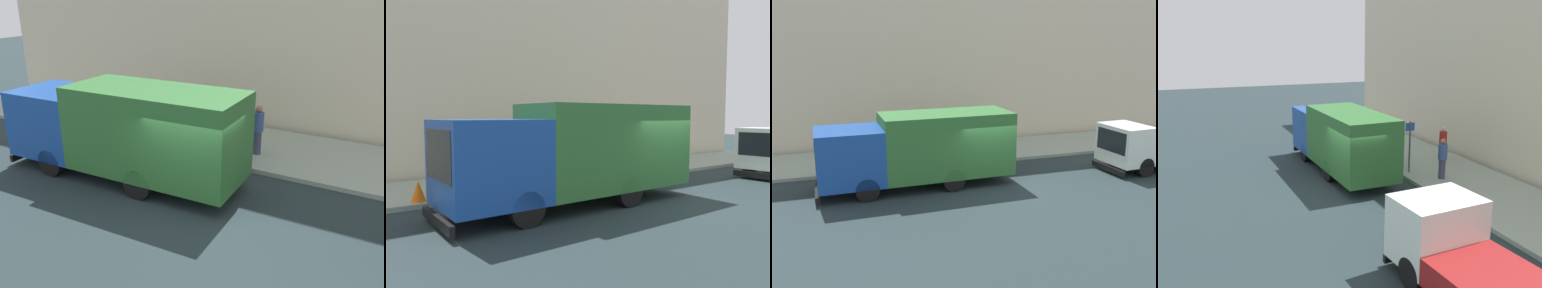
% 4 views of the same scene
% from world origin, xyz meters
% --- Properties ---
extents(ground, '(80.00, 80.00, 0.00)m').
position_xyz_m(ground, '(0.00, 0.00, 0.00)').
color(ground, '#223033').
extents(sidewalk, '(4.23, 30.00, 0.15)m').
position_xyz_m(sidewalk, '(5.11, 0.00, 0.08)').
color(sidewalk, '#94A393').
rests_on(sidewalk, ground).
extents(building_facade, '(0.50, 30.00, 12.19)m').
position_xyz_m(building_facade, '(7.73, 0.00, 6.09)').
color(building_facade, beige).
rests_on(building_facade, ground).
extents(large_utility_truck, '(2.47, 7.86, 2.98)m').
position_xyz_m(large_utility_truck, '(0.81, 2.72, 1.62)').
color(large_utility_truck, '#19459A').
rests_on(large_utility_truck, ground).
extents(small_flatbed_truck, '(2.49, 5.31, 2.14)m').
position_xyz_m(small_flatbed_truck, '(0.01, -7.63, 1.00)').
color(small_flatbed_truck, white).
rests_on(small_flatbed_truck, ground).
extents(pedestrian_walking, '(0.55, 0.55, 1.67)m').
position_xyz_m(pedestrian_walking, '(3.63, 2.43, 1.02)').
color(pedestrian_walking, black).
rests_on(pedestrian_walking, sidewalk).
extents(pedestrian_standing, '(0.53, 0.53, 1.76)m').
position_xyz_m(pedestrian_standing, '(4.31, -0.30, 1.08)').
color(pedestrian_standing, '#3D3E58').
rests_on(pedestrian_standing, sidewalk).
extents(pedestrian_third, '(0.43, 0.43, 1.74)m').
position_xyz_m(pedestrian_third, '(5.79, 1.84, 1.07)').
color(pedestrian_third, black).
rests_on(pedestrian_third, sidewalk).
extents(traffic_cone_orange, '(0.43, 0.43, 0.61)m').
position_xyz_m(traffic_cone_orange, '(3.33, 6.60, 0.46)').
color(traffic_cone_orange, orange).
rests_on(traffic_cone_orange, sidewalk).
extents(street_sign_post, '(0.44, 0.08, 2.35)m').
position_xyz_m(street_sign_post, '(3.43, 0.97, 1.55)').
color(street_sign_post, '#4C5156').
rests_on(street_sign_post, sidewalk).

